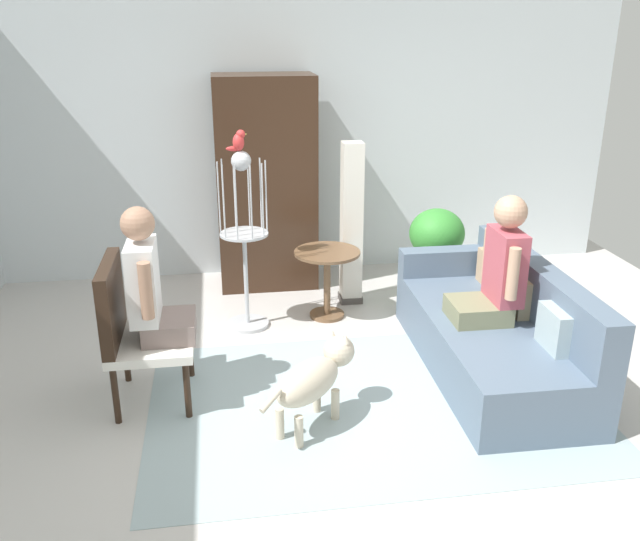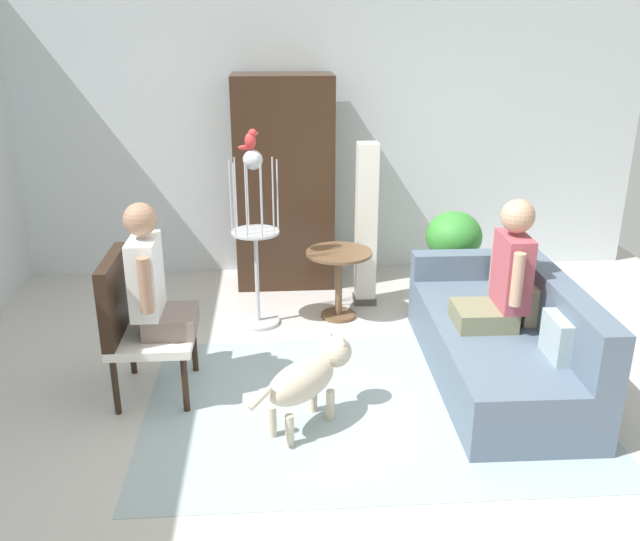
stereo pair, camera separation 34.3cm
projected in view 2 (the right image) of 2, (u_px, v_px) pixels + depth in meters
ground_plane at (344, 400)px, 4.65m from camera, size 7.04×7.04×0.00m
back_wall at (318, 131)px, 6.68m from camera, size 6.47×0.12×2.84m
area_rug at (369, 405)px, 4.58m from camera, size 2.98×2.02×0.01m
couch at (502, 338)px, 4.90m from camera, size 0.91×2.07×0.81m
armchair at (134, 316)px, 4.56m from camera, size 0.55×0.65×1.00m
person_on_couch at (504, 275)px, 4.69m from camera, size 0.50×0.53×0.91m
person_on_armchair at (152, 280)px, 4.48m from camera, size 0.42×0.55×0.90m
round_end_table at (339, 272)px, 5.81m from camera, size 0.57×0.57×0.61m
dog at (309, 377)px, 4.26m from camera, size 0.67×0.67×0.55m
bird_cage_stand at (256, 241)px, 5.57m from camera, size 0.40×0.40×1.50m
parrot at (250, 140)px, 5.28m from camera, size 0.17×0.10×0.17m
potted_plant at (453, 242)px, 6.14m from camera, size 0.51×0.51×0.84m
column_lamp at (366, 226)px, 6.01m from camera, size 0.20×0.20×1.47m
armoire_cabinet at (284, 183)px, 6.42m from camera, size 0.92×0.56×2.00m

